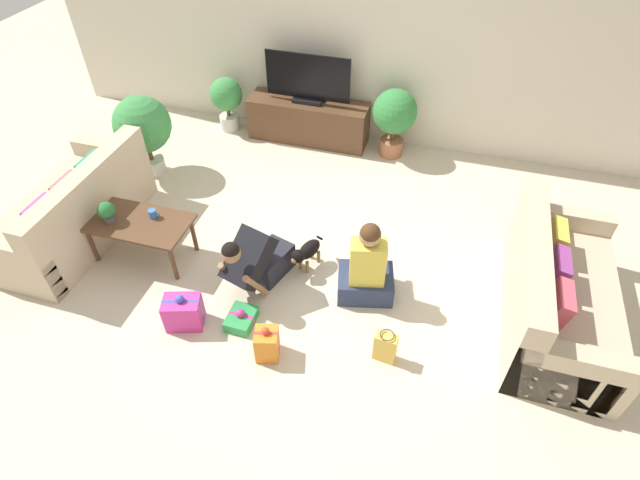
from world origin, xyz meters
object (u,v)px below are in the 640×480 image
gift_bag_a (385,347)px  tabletop_plant (107,211)px  gift_box_c (183,312)px  dog (306,252)px  sofa_right (555,295)px  potted_plant_back_right (394,115)px  coffee_table (139,225)px  gift_box_a (267,344)px  mug (153,214)px  potted_plant_back_left (227,99)px  gift_box_b (241,319)px  tv (308,81)px  tv_console (308,121)px  potted_plant_corner_left (143,126)px  sofa_left (74,212)px  person_kneeling (257,260)px  person_sitting (367,270)px

gift_bag_a → tabletop_plant: (-2.87, 0.47, 0.43)m
gift_box_c → gift_bag_a: (1.81, 0.15, -0.00)m
gift_box_c → dog: bearing=49.4°
sofa_right → potted_plant_back_right: size_ratio=2.05×
coffee_table → gift_bag_a: size_ratio=3.18×
gift_box_a → mug: size_ratio=2.99×
potted_plant_back_left → gift_box_b: potted_plant_back_left is taller
coffee_table → gift_bag_a: 2.68m
tv → coffee_table: bearing=-109.4°
tv_console → gift_box_c: bearing=-92.2°
potted_plant_back_left → potted_plant_corner_left: 1.35m
coffee_table → gift_box_c: 1.09m
coffee_table → sofa_left: bearing=174.2°
gift_box_a → potted_plant_corner_left: bearing=137.5°
gift_box_a → gift_bag_a: bearing=14.6°
person_kneeling → gift_box_c: bearing=-108.9°
sofa_left → mug: size_ratio=15.34×
person_sitting → gift_bag_a: (0.32, -0.66, -0.18)m
gift_box_a → tabletop_plant: 2.08m
potted_plant_back_right → tabletop_plant: potted_plant_back_right is taller
tv_console → gift_box_c: (-0.13, -3.34, -0.12)m
sofa_right → gift_box_a: (-2.31, -1.10, -0.16)m
potted_plant_back_left → person_sitting: person_sitting is taller
gift_box_a → potted_plant_back_left: bearing=118.7°
tv → mug: tv is taller
gift_bag_a → sofa_right: bearing=32.3°
sofa_left → gift_box_b: bearing=73.6°
potted_plant_back_right → potted_plant_back_left: (-2.30, 0.00, -0.11)m
sofa_right → potted_plant_back_right: 2.97m
sofa_left → tabletop_plant: size_ratio=8.25×
sofa_right → tabletop_plant: 4.24m
gift_bag_a → tv: bearing=117.7°
mug → gift_bag_a: bearing=-14.5°
person_kneeling → gift_box_c: size_ratio=2.23×
potted_plant_back_right → sofa_left: bearing=-139.4°
tv → person_sitting: size_ratio=1.21×
sofa_left → potted_plant_back_left: (0.64, 2.51, 0.15)m
coffee_table → tv: bearing=70.6°
tv → tabletop_plant: bearing=-113.6°
sofa_left → tv: (1.79, 2.56, 0.52)m
potted_plant_back_right → person_kneeling: (-0.81, -2.65, -0.23)m
potted_plant_corner_left → gift_bag_a: size_ratio=3.12×
tv → gift_bag_a: (1.68, -3.19, -0.68)m
tv → gift_box_b: size_ratio=3.67×
potted_plant_back_right → potted_plant_corner_left: size_ratio=0.89×
sofa_left → gift_bag_a: size_ratio=5.70×
sofa_left → gift_bag_a: (3.46, -0.63, -0.16)m
tv_console → gift_box_c: tv_console is taller
sofa_left → potted_plant_back_right: size_ratio=2.05×
coffee_table → tv_console: size_ratio=0.64×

